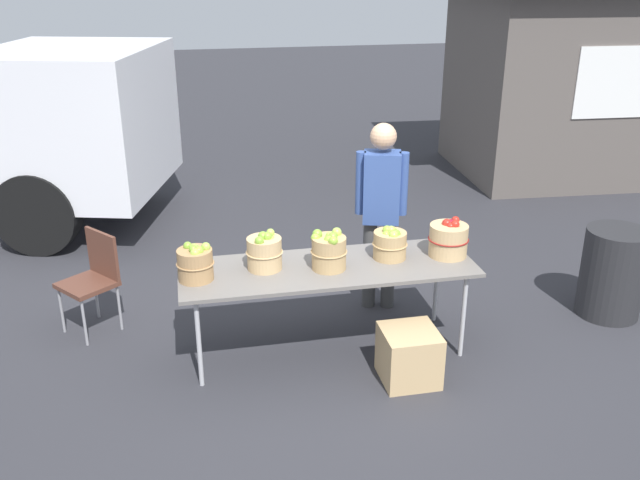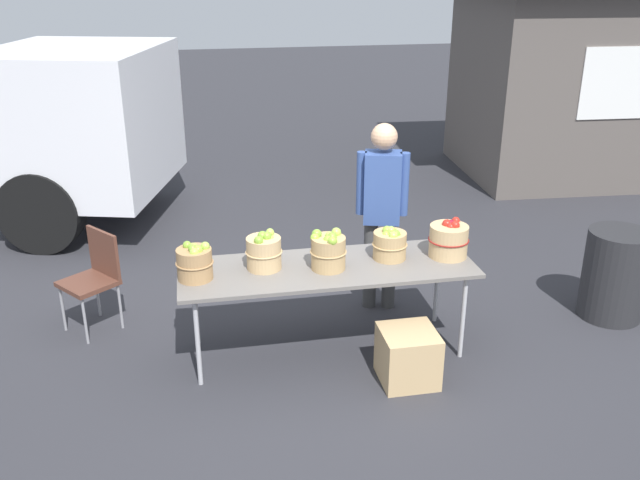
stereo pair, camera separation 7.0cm
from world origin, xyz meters
The scene contains 12 objects.
ground_plane centered at (0.00, 0.00, 0.00)m, with size 40.00×40.00×0.00m, color #2D2D33.
market_table centered at (0.00, 0.00, 0.71)m, with size 2.30×0.76×0.75m.
apple_basket_green_0 centered at (-1.01, -0.03, 0.88)m, with size 0.28×0.28×0.29m.
apple_basket_green_1 centered at (-0.48, 0.06, 0.89)m, with size 0.29×0.29×0.30m.
apple_basket_green_2 centered at (-0.01, -0.04, 0.90)m, with size 0.28×0.28×0.31m.
apple_basket_green_3 centered at (0.52, 0.06, 0.88)m, with size 0.28×0.28×0.27m.
apple_basket_red_0 centered at (0.99, 0.02, 0.89)m, with size 0.33×0.33×0.31m.
vendor_adult centered at (0.62, 0.66, 1.00)m, with size 0.44×0.30×1.70m.
food_kiosk centered at (4.49, 4.32, 1.38)m, with size 3.68×3.12×2.74m.
folding_chair centered at (-1.85, 0.76, 0.51)m, with size 0.56×0.56×0.86m.
trash_barrel centered at (2.59, 0.10, 0.40)m, with size 0.55×0.55×0.80m, color #262628.
produce_crate centered at (0.51, -0.54, 0.21)m, with size 0.41×0.41×0.41m, color tan.
Camera 2 is at (-0.98, -4.78, 2.99)m, focal length 38.77 mm.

